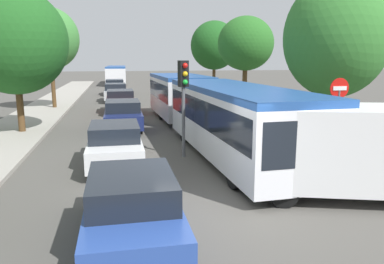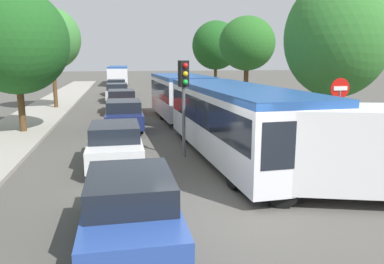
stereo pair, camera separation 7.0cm
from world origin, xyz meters
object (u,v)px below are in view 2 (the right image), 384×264
(queued_car_blue, at_px, (130,207))
(direction_sign_post, at_px, (324,81))
(queued_car_silver, at_px, (117,92))
(queued_car_red, at_px, (122,101))
(tree_right_far, at_px, (216,45))
(tree_left_far, at_px, (51,39))
(white_van, at_px, (357,150))
(articulated_bus, at_px, (206,105))
(city_bus_rear, at_px, (118,74))
(tree_left_mid, at_px, (16,41))
(tree_right_mid, at_px, (247,44))
(traffic_light, at_px, (184,87))
(no_entry_sign, at_px, (339,106))
(tree_right_near, at_px, (338,40))
(queued_car_graphite, at_px, (116,87))
(queued_car_navy, at_px, (124,115))
(queued_car_white, at_px, (115,144))

(queued_car_blue, height_order, direction_sign_post, direction_sign_post)
(queued_car_blue, height_order, queued_car_silver, queued_car_silver)
(queued_car_red, height_order, tree_right_far, tree_right_far)
(queued_car_silver, distance_m, tree_left_far, 7.17)
(tree_right_far, bearing_deg, queued_car_silver, -177.08)
(white_van, bearing_deg, articulated_bus, -58.63)
(city_bus_rear, distance_m, tree_left_mid, 35.22)
(tree_right_mid, bearing_deg, traffic_light, -119.06)
(no_entry_sign, bearing_deg, tree_right_near, 152.58)
(queued_car_graphite, height_order, tree_right_mid, tree_right_mid)
(articulated_bus, xyz_separation_m, tree_right_mid, (4.51, 7.68, 2.94))
(queued_car_navy, distance_m, queued_car_silver, 12.81)
(queued_car_red, xyz_separation_m, direction_sign_post, (8.15, -10.58, 1.81))
(queued_car_white, xyz_separation_m, white_van, (5.92, -4.25, 0.54))
(queued_car_white, relative_size, tree_right_near, 0.60)
(tree_right_far, bearing_deg, queued_car_red, -139.00)
(queued_car_blue, xyz_separation_m, direction_sign_post, (8.19, 7.42, 1.85))
(queued_car_graphite, distance_m, white_van, 29.90)
(articulated_bus, xyz_separation_m, queued_car_blue, (-3.64, -9.29, -0.76))
(no_entry_sign, relative_size, tree_left_far, 0.41)
(traffic_light, xyz_separation_m, tree_right_mid, (6.07, 10.91, 1.91))
(queued_car_white, height_order, queued_car_graphite, queued_car_graphite)
(queued_car_white, bearing_deg, queued_car_blue, -176.83)
(no_entry_sign, bearing_deg, tree_left_mid, -119.86)
(white_van, xyz_separation_m, tree_right_mid, (2.54, 15.68, 3.16))
(queued_car_red, bearing_deg, tree_right_near, -142.95)
(tree_right_mid, xyz_separation_m, tree_right_far, (0.04, 8.13, 0.16))
(queued_car_graphite, distance_m, tree_right_mid, 16.45)
(tree_left_mid, height_order, tree_right_mid, tree_left_mid)
(articulated_bus, relative_size, tree_left_mid, 2.60)
(queued_car_blue, bearing_deg, queued_car_silver, 0.52)
(queued_car_graphite, height_order, white_van, white_van)
(tree_left_mid, xyz_separation_m, tree_right_far, (12.76, 13.51, 0.35))
(white_van, height_order, tree_right_near, tree_right_near)
(tree_left_far, bearing_deg, queued_car_graphite, 67.86)
(direction_sign_post, height_order, tree_left_far, tree_left_far)
(queued_car_navy, bearing_deg, tree_left_far, 27.58)
(city_bus_rear, bearing_deg, queued_car_graphite, -179.45)
(tree_left_mid, relative_size, tree_right_far, 0.99)
(tree_left_mid, bearing_deg, articulated_bus, -15.60)
(queued_car_red, distance_m, traffic_light, 12.25)
(traffic_light, bearing_deg, queued_car_graphite, 169.70)
(traffic_light, xyz_separation_m, direction_sign_post, (6.10, 1.37, 0.05))
(no_entry_sign, xyz_separation_m, tree_right_near, (1.13, 2.19, 2.29))
(city_bus_rear, relative_size, queued_car_red, 2.68)
(articulated_bus, xyz_separation_m, traffic_light, (-1.56, -3.23, 1.04))
(queued_car_graphite, bearing_deg, tree_right_mid, -148.17)
(queued_car_blue, distance_m, no_entry_sign, 8.78)
(traffic_light, bearing_deg, tree_right_near, 82.36)
(queued_car_red, relative_size, tree_right_mid, 0.68)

